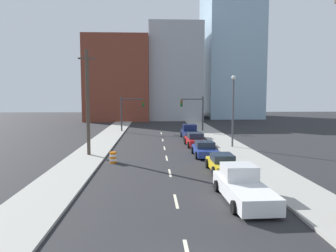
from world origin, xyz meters
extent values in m
cube|color=#9E9B93|center=(-7.35, 47.59, 0.08)|extent=(3.45, 95.17, 0.16)
cube|color=#9E9B93|center=(7.35, 47.59, 0.08)|extent=(3.45, 95.17, 0.16)
cube|color=beige|center=(0.00, 7.98, 0.00)|extent=(0.16, 2.40, 0.01)
cube|color=beige|center=(0.00, 14.43, 0.00)|extent=(0.16, 2.40, 0.01)
cube|color=beige|center=(0.00, 20.14, 0.00)|extent=(0.16, 2.40, 0.01)
cube|color=beige|center=(0.00, 25.77, 0.00)|extent=(0.16, 2.40, 0.01)
cube|color=beige|center=(0.00, 32.19, 0.00)|extent=(0.16, 2.40, 0.01)
cube|color=beige|center=(0.00, 39.53, 0.00)|extent=(0.16, 2.40, 0.01)
cube|color=brown|center=(-9.11, 67.73, 9.28)|extent=(14.00, 16.00, 18.55)
cube|color=#A8A8AD|center=(3.92, 71.73, 10.86)|extent=(12.00, 20.00, 21.72)
cube|color=#99B7CC|center=(18.65, 75.73, 19.70)|extent=(13.00, 20.00, 39.39)
cylinder|color=#38383D|center=(-6.12, 41.69, 2.75)|extent=(0.24, 0.24, 5.50)
cylinder|color=#38383D|center=(-4.43, 41.69, 5.10)|extent=(3.37, 0.16, 0.16)
cube|color=#194C1E|center=(-2.74, 41.69, 4.47)|extent=(0.34, 0.32, 1.10)
cylinder|color=red|center=(-2.74, 41.52, 4.81)|extent=(0.22, 0.04, 0.22)
cylinder|color=#593F0C|center=(-2.74, 41.52, 4.47)|extent=(0.22, 0.04, 0.22)
cylinder|color=#0C3F14|center=(-2.74, 41.52, 4.13)|extent=(0.22, 0.04, 0.22)
cylinder|color=#38383D|center=(6.61, 41.69, 2.75)|extent=(0.24, 0.24, 5.50)
cylinder|color=#38383D|center=(4.92, 41.69, 5.10)|extent=(3.37, 0.16, 0.16)
cube|color=#194C1E|center=(3.23, 41.69, 4.47)|extent=(0.34, 0.32, 1.10)
cylinder|color=red|center=(3.23, 41.52, 4.81)|extent=(0.22, 0.04, 0.22)
cylinder|color=#593F0C|center=(3.23, 41.52, 4.47)|extent=(0.22, 0.04, 0.22)
cylinder|color=#0C3F14|center=(3.23, 41.52, 4.13)|extent=(0.22, 0.04, 0.22)
cylinder|color=#473D33|center=(-7.30, 21.46, 4.96)|extent=(0.32, 0.32, 9.92)
cube|color=#473D33|center=(-7.30, 21.46, 9.12)|extent=(1.60, 0.14, 0.14)
cylinder|color=orange|center=(-4.64, 18.21, 0.10)|extent=(0.56, 0.56, 0.19)
cylinder|color=white|center=(-4.64, 18.21, 0.29)|extent=(0.56, 0.56, 0.19)
cylinder|color=orange|center=(-4.64, 18.21, 0.47)|extent=(0.56, 0.56, 0.19)
cylinder|color=white|center=(-4.64, 18.21, 0.67)|extent=(0.56, 0.56, 0.19)
cylinder|color=orange|center=(-4.64, 18.21, 0.85)|extent=(0.56, 0.56, 0.19)
cylinder|color=#4C4C51|center=(7.40, 25.53, 3.70)|extent=(0.20, 0.20, 7.40)
sphere|color=white|center=(7.40, 25.53, 7.62)|extent=(0.44, 0.44, 0.44)
cube|color=silver|center=(3.69, 7.84, 0.59)|extent=(2.26, 6.13, 0.82)
cube|color=silver|center=(3.66, 8.75, 1.42)|extent=(1.87, 1.88, 0.82)
cylinder|color=black|center=(2.56, 9.68, 0.34)|extent=(0.24, 0.68, 0.67)
cylinder|color=black|center=(4.69, 9.75, 0.34)|extent=(0.24, 0.68, 0.67)
cylinder|color=black|center=(2.69, 5.93, 0.34)|extent=(0.24, 0.68, 0.67)
cylinder|color=black|center=(4.81, 5.99, 0.34)|extent=(0.24, 0.68, 0.67)
cube|color=gold|center=(3.96, 14.65, 0.49)|extent=(1.78, 4.48, 0.59)
cube|color=#1E2838|center=(3.96, 14.65, 1.07)|extent=(1.56, 2.02, 0.57)
cylinder|color=black|center=(3.04, 16.03, 0.36)|extent=(0.23, 0.72, 0.72)
cylinder|color=black|center=(4.86, 16.04, 0.36)|extent=(0.23, 0.72, 0.72)
cylinder|color=black|center=(3.06, 13.26, 0.36)|extent=(0.23, 0.72, 0.72)
cylinder|color=black|center=(4.88, 13.27, 0.36)|extent=(0.23, 0.72, 0.72)
cube|color=navy|center=(3.64, 21.02, 0.50)|extent=(1.91, 4.56, 0.63)
cube|color=#1E2838|center=(3.64, 21.02, 1.12)|extent=(1.67, 2.06, 0.59)
cylinder|color=black|center=(2.65, 22.42, 0.34)|extent=(0.22, 0.69, 0.69)
cylinder|color=black|center=(4.60, 22.44, 0.34)|extent=(0.22, 0.69, 0.69)
cylinder|color=black|center=(2.67, 19.60, 0.34)|extent=(0.22, 0.69, 0.69)
cylinder|color=black|center=(4.62, 19.61, 0.34)|extent=(0.22, 0.69, 0.69)
cube|color=red|center=(3.54, 27.15, 0.54)|extent=(2.01, 4.64, 0.68)
cube|color=#1E2838|center=(3.54, 27.15, 1.19)|extent=(1.70, 2.12, 0.63)
cylinder|color=black|center=(2.53, 28.54, 0.36)|extent=(0.25, 0.73, 0.72)
cylinder|color=black|center=(4.44, 28.61, 0.36)|extent=(0.25, 0.73, 0.72)
cylinder|color=black|center=(2.63, 25.70, 0.36)|extent=(0.25, 0.73, 0.72)
cylinder|color=black|center=(4.54, 25.77, 0.36)|extent=(0.25, 0.73, 0.72)
cube|color=#141E47|center=(3.68, 33.12, 0.59)|extent=(2.07, 6.13, 0.82)
cube|color=#141E47|center=(3.67, 34.03, 1.42)|extent=(1.76, 1.86, 0.82)
cylinder|color=black|center=(2.64, 34.99, 0.33)|extent=(0.23, 0.67, 0.67)
cylinder|color=black|center=(4.66, 35.03, 0.33)|extent=(0.23, 0.67, 0.67)
cylinder|color=black|center=(2.70, 31.21, 0.33)|extent=(0.23, 0.67, 0.67)
cylinder|color=black|center=(4.73, 31.25, 0.33)|extent=(0.23, 0.67, 0.67)
camera|label=1|loc=(-1.24, -9.37, 5.79)|focal=35.00mm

